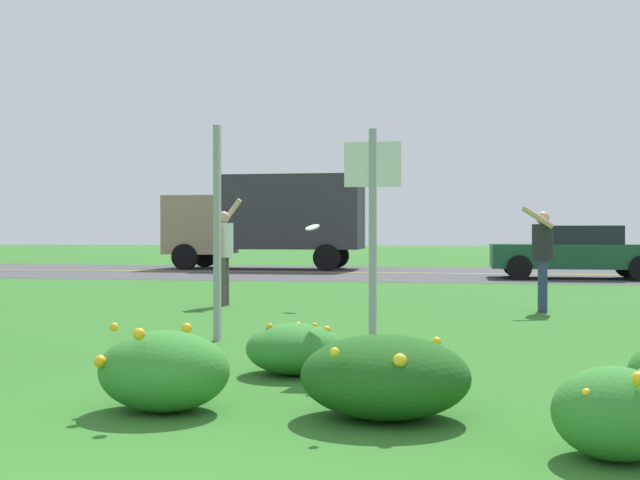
# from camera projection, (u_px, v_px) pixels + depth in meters

# --- Properties ---
(ground_plane) EXTENTS (120.00, 120.00, 0.00)m
(ground_plane) POSITION_uv_depth(u_px,v_px,m) (359.00, 306.00, 13.81)
(ground_plane) COLOR #2D6B23
(highway_strip) EXTENTS (120.00, 9.16, 0.01)m
(highway_strip) POSITION_uv_depth(u_px,v_px,m) (401.00, 273.00, 24.73)
(highway_strip) COLOR #424244
(highway_strip) RESTS_ON ground
(highway_center_stripe) EXTENTS (120.00, 0.16, 0.00)m
(highway_center_stripe) POSITION_uv_depth(u_px,v_px,m) (401.00, 273.00, 24.73)
(highway_center_stripe) COLOR yellow
(highway_center_stripe) RESTS_ON ground
(daylily_clump_front_right) EXTENTS (0.95, 0.77, 0.64)m
(daylily_clump_front_right) POSITION_uv_depth(u_px,v_px,m) (164.00, 371.00, 5.72)
(daylily_clump_front_right) COLOR #337F2D
(daylily_clump_front_right) RESTS_ON ground
(daylily_clump_mid_left) EXTENTS (1.18, 0.95, 0.58)m
(daylily_clump_mid_left) POSITION_uv_depth(u_px,v_px,m) (385.00, 377.00, 5.50)
(daylily_clump_mid_left) COLOR #1E5619
(daylily_clump_mid_left) RESTS_ON ground
(daylily_clump_mid_right) EXTENTS (0.70, 0.65, 0.54)m
(daylily_clump_mid_right) POSITION_uv_depth(u_px,v_px,m) (615.00, 413.00, 4.50)
(daylily_clump_mid_right) COLOR #337F2D
(daylily_clump_mid_right) RESTS_ON ground
(daylily_clump_near_camera) EXTENTS (0.90, 0.79, 0.47)m
(daylily_clump_near_camera) POSITION_uv_depth(u_px,v_px,m) (295.00, 349.00, 7.20)
(daylily_clump_near_camera) COLOR #337F2D
(daylily_clump_near_camera) RESTS_ON ground
(sign_post_near_path) EXTENTS (0.07, 0.10, 2.54)m
(sign_post_near_path) POSITION_uv_depth(u_px,v_px,m) (217.00, 233.00, 9.40)
(sign_post_near_path) COLOR #93969B
(sign_post_near_path) RESTS_ON ground
(sign_post_by_roadside) EXTENTS (0.56, 0.10, 2.30)m
(sign_post_by_roadside) POSITION_uv_depth(u_px,v_px,m) (373.00, 220.00, 7.86)
(sign_post_by_roadside) COLOR #93969B
(sign_post_by_roadside) RESTS_ON ground
(person_thrower_white_shirt) EXTENTS (0.45, 0.49, 1.88)m
(person_thrower_white_shirt) POSITION_uv_depth(u_px,v_px,m) (224.00, 249.00, 13.87)
(person_thrower_white_shirt) COLOR silver
(person_thrower_white_shirt) RESTS_ON ground
(person_catcher_dark_shirt) EXTENTS (0.52, 0.49, 1.70)m
(person_catcher_dark_shirt) POSITION_uv_depth(u_px,v_px,m) (542.00, 252.00, 12.80)
(person_catcher_dark_shirt) COLOR #232328
(person_catcher_dark_shirt) RESTS_ON ground
(frisbee_white) EXTENTS (0.26, 0.24, 0.15)m
(frisbee_white) POSITION_uv_depth(u_px,v_px,m) (312.00, 227.00, 13.54)
(frisbee_white) COLOR white
(car_dark_green_center_left) EXTENTS (4.50, 2.00, 1.45)m
(car_dark_green_center_left) POSITION_uv_depth(u_px,v_px,m) (576.00, 252.00, 21.87)
(car_dark_green_center_left) COLOR #194C2D
(car_dark_green_center_left) RESTS_ON ground
(box_truck_tan) EXTENTS (6.70, 2.46, 3.20)m
(box_truck_tan) POSITION_uv_depth(u_px,v_px,m) (269.00, 217.00, 27.52)
(box_truck_tan) COLOR #937F60
(box_truck_tan) RESTS_ON ground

